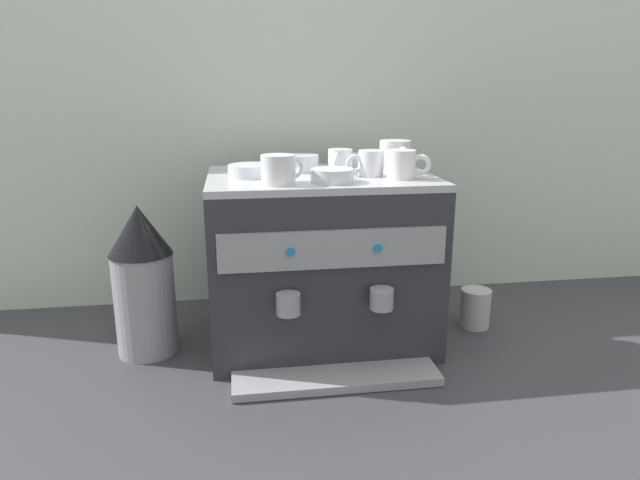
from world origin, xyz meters
TOP-DOWN VIEW (x-y plane):
  - ground_plane at (0.00, 0.00)m, footprint 4.00×4.00m
  - tiled_backsplash_wall at (0.00, 0.35)m, footprint 2.80×0.03m
  - espresso_machine at (0.00, -0.00)m, footprint 0.58×0.53m
  - ceramic_cup_0 at (0.19, -0.10)m, footprint 0.11×0.07m
  - ceramic_cup_1 at (0.12, -0.04)m, footprint 0.10×0.06m
  - ceramic_cup_2 at (0.21, 0.02)m, footprint 0.08×0.13m
  - ceramic_cup_3 at (0.06, 0.04)m, footprint 0.06×0.09m
  - ceramic_cup_4 at (-0.12, -0.13)m, footprint 0.11×0.09m
  - ceramic_bowl_0 at (0.01, -0.12)m, footprint 0.10×0.10m
  - ceramic_bowl_1 at (-0.18, -0.01)m, footprint 0.12×0.12m
  - ceramic_bowl_2 at (-0.04, 0.06)m, footprint 0.09×0.09m
  - ceramic_bowl_3 at (0.13, 0.12)m, footprint 0.11×0.11m
  - coffee_grinder at (-0.46, -0.02)m, footprint 0.16×0.16m
  - milk_pitcher at (0.46, 0.00)m, footprint 0.09×0.09m

SIDE VIEW (x-z plane):
  - ground_plane at x=0.00m, z-range 0.00..0.00m
  - milk_pitcher at x=0.46m, z-range 0.00..0.11m
  - coffee_grinder at x=-0.46m, z-range 0.00..0.40m
  - espresso_machine at x=0.00m, z-range 0.00..0.45m
  - ceramic_bowl_1 at x=-0.18m, z-range 0.46..0.49m
  - ceramic_bowl_0 at x=0.01m, z-range 0.46..0.49m
  - ceramic_bowl_3 at x=0.13m, z-range 0.46..0.49m
  - ceramic_bowl_2 at x=-0.04m, z-range 0.46..0.50m
  - ceramic_cup_3 at x=0.06m, z-range 0.46..0.52m
  - ceramic_cup_1 at x=0.12m, z-range 0.46..0.52m
  - ceramic_cup_4 at x=-0.12m, z-range 0.46..0.53m
  - ceramic_cup_0 at x=0.19m, z-range 0.46..0.53m
  - ceramic_cup_2 at x=0.21m, z-range 0.46..0.54m
  - tiled_backsplash_wall at x=0.00m, z-range 0.00..1.15m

